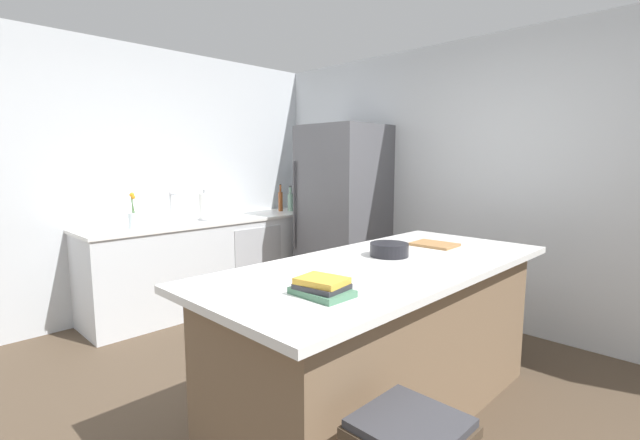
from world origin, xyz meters
TOP-DOWN VIEW (x-y plane):
  - ground_plane at (0.00, 0.00)m, footprint 7.20×7.20m
  - wall_rear at (0.00, 2.25)m, footprint 6.00×0.10m
  - wall_left at (-2.45, 0.00)m, footprint 0.10×6.00m
  - counter_run_left at (-2.10, 0.78)m, footprint 0.63×2.67m
  - kitchen_island at (0.39, 0.36)m, footprint 1.01×2.29m
  - refrigerator at (-1.25, 1.83)m, footprint 0.80×0.76m
  - sink_faucet at (-2.15, 0.33)m, footprint 0.15×0.05m
  - flower_vase at (-2.04, -0.09)m, footprint 0.09×0.09m
  - paper_towel_roll at (-2.08, 0.65)m, footprint 0.14×0.14m
  - soda_bottle at (-2.10, 2.00)m, footprint 0.07×0.07m
  - wine_bottle at (-2.05, 1.90)m, footprint 0.07×0.07m
  - gin_bottle at (-2.08, 1.81)m, footprint 0.06×0.06m
  - vinegar_bottle at (-2.15, 1.72)m, footprint 0.05×0.05m
  - cookbook_stack at (0.56, -0.34)m, footprint 0.26×0.19m
  - mixing_bowl at (0.30, 0.52)m, footprint 0.24×0.24m
  - cutting_board at (0.33, 1.01)m, footprint 0.30×0.24m

SIDE VIEW (x-z plane):
  - ground_plane at x=0.00m, z-range 0.00..0.00m
  - counter_run_left at x=-2.10m, z-range 0.00..0.90m
  - kitchen_island at x=0.39m, z-range 0.01..0.93m
  - cutting_board at x=0.33m, z-range 0.92..0.94m
  - refrigerator at x=-1.25m, z-range 0.00..1.87m
  - cookbook_stack at x=0.56m, z-range 0.92..1.00m
  - mixing_bowl at x=0.30m, z-range 0.92..1.00m
  - flower_vase at x=-2.04m, z-range 0.84..1.16m
  - gin_bottle at x=-2.08m, z-range 0.87..1.17m
  - vinegar_bottle at x=-2.15m, z-range 0.87..1.19m
  - paper_towel_roll at x=-2.08m, z-range 0.88..1.19m
  - soda_bottle at x=-2.10m, z-range 0.87..1.22m
  - wine_bottle at x=-2.05m, z-range 0.87..1.22m
  - sink_faucet at x=-2.15m, z-range 0.91..1.21m
  - wall_rear at x=0.00m, z-range 0.00..2.60m
  - wall_left at x=-2.45m, z-range 0.00..2.60m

